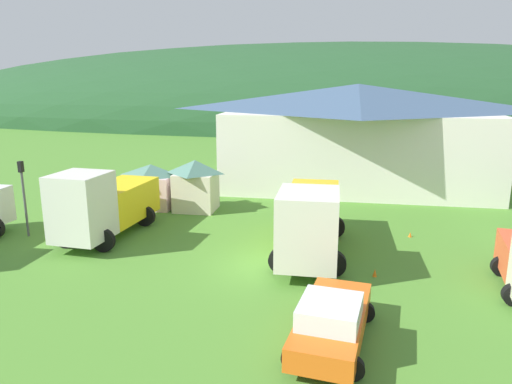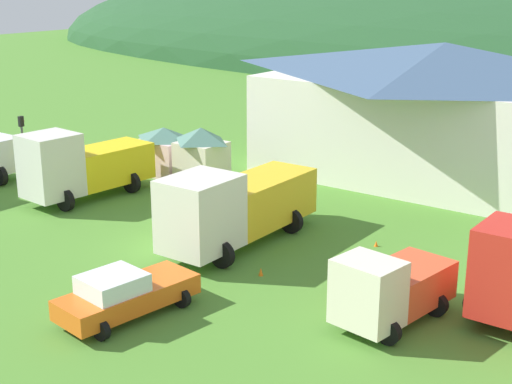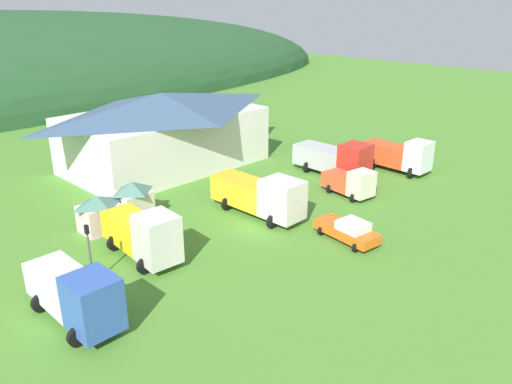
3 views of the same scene
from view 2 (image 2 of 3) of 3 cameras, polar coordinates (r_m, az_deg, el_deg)
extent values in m
plane|color=#4C842D|center=(31.50, -5.22, -4.32)|extent=(200.00, 200.00, 0.00)
cube|color=white|center=(43.00, 14.02, 4.87)|extent=(18.70, 11.42, 5.58)
pyramid|color=#3D5675|center=(42.41, 14.38, 9.85)|extent=(20.19, 12.33, 1.95)
cube|color=beige|center=(40.61, -4.23, 2.27)|extent=(2.43, 2.18, 2.32)
pyramid|color=#4C7A6B|center=(40.25, -4.28, 4.43)|extent=(2.62, 2.36, 0.81)
cube|color=beige|center=(42.62, -7.08, 2.70)|extent=(2.72, 2.19, 2.04)
pyramid|color=#4C7A6B|center=(42.31, -7.14, 4.51)|extent=(2.94, 2.36, 0.71)
cylinder|color=black|center=(42.55, -19.22, 1.19)|extent=(1.10, 0.30, 1.10)
cube|color=silver|center=(37.51, -15.61, 1.98)|extent=(2.52, 2.65, 3.14)
cube|color=black|center=(37.28, -15.85, 2.97)|extent=(1.41, 2.07, 1.00)
cube|color=yellow|center=(39.59, -11.37, 2.12)|extent=(2.68, 4.66, 1.91)
cylinder|color=black|center=(37.11, -14.55, -0.62)|extent=(1.10, 0.30, 1.10)
cylinder|color=black|center=(38.75, -16.27, -0.02)|extent=(1.10, 0.30, 1.10)
cylinder|color=black|center=(39.46, -9.62, 0.73)|extent=(1.10, 0.30, 1.10)
cylinder|color=black|center=(41.01, -11.43, 1.24)|extent=(1.10, 0.30, 1.10)
cube|color=silver|center=(29.31, -4.33, -1.68)|extent=(2.46, 3.04, 2.99)
cube|color=black|center=(29.00, -4.54, -0.53)|extent=(1.33, 2.42, 0.96)
cube|color=gold|center=(32.60, 0.44, -0.57)|extent=(2.48, 5.38, 2.07)
cylinder|color=black|center=(29.19, -2.66, -4.86)|extent=(1.10, 0.30, 1.10)
cylinder|color=black|center=(30.48, -5.80, -3.97)|extent=(1.10, 0.30, 1.10)
cylinder|color=black|center=(32.98, 2.75, -2.27)|extent=(1.10, 0.30, 1.10)
cylinder|color=black|center=(34.13, -0.24, -1.58)|extent=(1.10, 0.30, 1.10)
cube|color=beige|center=(23.88, 8.67, -7.71)|extent=(2.22, 1.91, 2.17)
cube|color=black|center=(23.62, 8.60, -6.72)|extent=(1.26, 1.46, 0.70)
cube|color=#DB512D|center=(25.83, 11.73, -6.95)|extent=(2.41, 3.28, 1.33)
cylinder|color=black|center=(23.92, 10.23, -10.65)|extent=(0.80, 0.30, 0.80)
cylinder|color=black|center=(24.80, 6.95, -9.45)|extent=(0.80, 0.30, 0.80)
cylinder|color=black|center=(26.06, 13.78, -8.48)|extent=(0.80, 0.30, 0.80)
cylinder|color=black|center=(26.87, 10.65, -7.48)|extent=(0.80, 0.30, 0.80)
cylinder|color=black|center=(26.05, 16.95, -8.39)|extent=(1.10, 0.30, 1.10)
cube|color=orange|center=(25.62, -9.88, -7.97)|extent=(2.55, 5.13, 0.70)
cube|color=silver|center=(25.05, -11.05, -6.98)|extent=(1.99, 2.19, 0.62)
cylinder|color=black|center=(24.32, -11.92, -10.42)|extent=(0.68, 0.24, 0.68)
cylinder|color=black|center=(25.58, -14.00, -9.15)|extent=(0.68, 0.24, 0.68)
cylinder|color=black|center=(26.08, -5.76, -8.18)|extent=(0.68, 0.24, 0.68)
cylinder|color=black|center=(27.26, -8.00, -7.11)|extent=(0.68, 0.24, 0.68)
cylinder|color=#4C4C51|center=(41.44, -17.50, 2.58)|extent=(0.12, 0.12, 3.37)
cube|color=black|center=(41.03, -17.74, 5.23)|extent=(0.20, 0.24, 0.55)
sphere|color=red|center=(41.10, -17.59, 5.26)|extent=(0.14, 0.14, 0.14)
cone|color=orange|center=(28.62, 0.38, -6.49)|extent=(0.36, 0.36, 0.65)
cone|color=orange|center=(31.94, 9.28, -4.17)|extent=(0.36, 0.36, 0.50)
camera|label=1|loc=(17.58, -44.70, 1.02)|focal=33.53mm
camera|label=3|loc=(45.36, -59.35, 15.42)|focal=35.49mm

